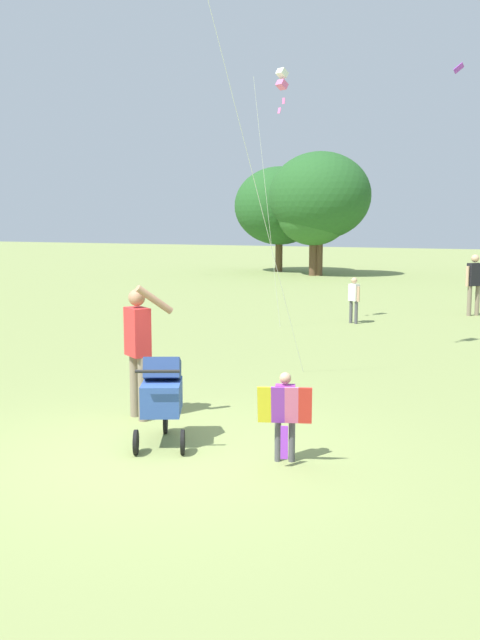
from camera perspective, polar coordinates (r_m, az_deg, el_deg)
ground_plane at (r=8.16m, az=-6.26°, el=-10.63°), size 120.00×120.00×0.00m
child_with_butterfly_kite at (r=7.75m, az=3.58°, el=-7.04°), size 0.59×0.43×0.98m
person_adult_flyer at (r=9.43m, az=-8.06°, el=-1.68°), size 0.68×0.48×1.78m
stroller at (r=8.43m, az=-6.19°, el=-5.72°), size 0.82×1.10×1.03m
kite_orange_delta at (r=17.65m, az=3.31°, el=18.19°), size 0.33×1.37×6.08m
person_red_shirt at (r=18.29m, az=9.00°, el=1.86°), size 0.34×0.25×1.16m
person_sitting_far at (r=20.52m, az=18.04°, el=3.04°), size 0.41×0.41×1.66m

